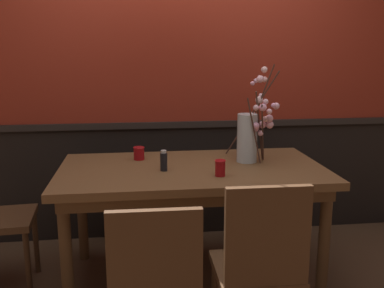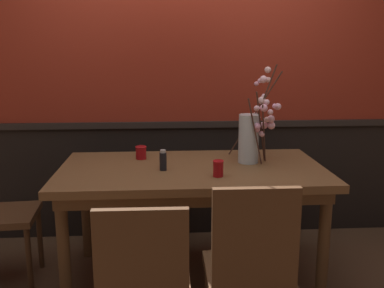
{
  "view_description": "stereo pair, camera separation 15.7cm",
  "coord_description": "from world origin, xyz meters",
  "px_view_note": "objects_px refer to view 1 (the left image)",
  "views": [
    {
      "loc": [
        -0.34,
        -2.68,
        1.52
      ],
      "look_at": [
        0.0,
        0.0,
        0.93
      ],
      "focal_mm": 40.53,
      "sensor_mm": 36.0,
      "label": 1
    },
    {
      "loc": [
        -0.18,
        -2.7,
        1.52
      ],
      "look_at": [
        0.0,
        0.0,
        0.93
      ],
      "focal_mm": 40.53,
      "sensor_mm": 36.0,
      "label": 2
    }
  ],
  "objects_px": {
    "candle_holder_nearer_center": "(139,153)",
    "condiment_bottle": "(164,161)",
    "chair_near_side_right": "(260,264)",
    "chair_far_side_left": "(148,168)",
    "candle_holder_nearer_edge": "(220,168)",
    "chair_near_side_left": "(155,277)",
    "dining_table": "(192,180)",
    "vase_with_blossoms": "(250,133)"
  },
  "relations": [
    {
      "from": "candle_holder_nearer_center",
      "to": "condiment_bottle",
      "type": "bearing_deg",
      "value": -63.12
    },
    {
      "from": "dining_table",
      "to": "condiment_bottle",
      "type": "distance_m",
      "value": 0.25
    },
    {
      "from": "candle_holder_nearer_center",
      "to": "chair_near_side_right",
      "type": "bearing_deg",
      "value": -63.4
    },
    {
      "from": "chair_far_side_left",
      "to": "condiment_bottle",
      "type": "distance_m",
      "value": 1.0
    },
    {
      "from": "candle_holder_nearer_edge",
      "to": "chair_far_side_left",
      "type": "bearing_deg",
      "value": 110.15
    },
    {
      "from": "chair_near_side_right",
      "to": "condiment_bottle",
      "type": "xyz_separation_m",
      "value": [
        -0.4,
        0.8,
        0.31
      ]
    },
    {
      "from": "candle_holder_nearer_center",
      "to": "candle_holder_nearer_edge",
      "type": "relative_size",
      "value": 0.91
    },
    {
      "from": "chair_near_side_right",
      "to": "vase_with_blossoms",
      "type": "bearing_deg",
      "value": 78.57
    },
    {
      "from": "condiment_bottle",
      "to": "chair_far_side_left",
      "type": "bearing_deg",
      "value": 94.77
    },
    {
      "from": "candle_holder_nearer_center",
      "to": "condiment_bottle",
      "type": "xyz_separation_m",
      "value": [
        0.15,
        -0.3,
        0.02
      ]
    },
    {
      "from": "condiment_bottle",
      "to": "candle_holder_nearer_edge",
      "type": "bearing_deg",
      "value": -26.05
    },
    {
      "from": "chair_near_side_left",
      "to": "vase_with_blossoms",
      "type": "distance_m",
      "value": 1.28
    },
    {
      "from": "chair_near_side_right",
      "to": "chair_near_side_left",
      "type": "relative_size",
      "value": 1.09
    },
    {
      "from": "chair_far_side_left",
      "to": "vase_with_blossoms",
      "type": "xyz_separation_m",
      "value": [
        0.67,
        -0.78,
        0.43
      ]
    },
    {
      "from": "dining_table",
      "to": "vase_with_blossoms",
      "type": "height_order",
      "value": "vase_with_blossoms"
    },
    {
      "from": "chair_far_side_left",
      "to": "candle_holder_nearer_center",
      "type": "relative_size",
      "value": 10.73
    },
    {
      "from": "chair_near_side_left",
      "to": "vase_with_blossoms",
      "type": "height_order",
      "value": "vase_with_blossoms"
    },
    {
      "from": "vase_with_blossoms",
      "to": "condiment_bottle",
      "type": "bearing_deg",
      "value": -164.58
    },
    {
      "from": "chair_far_side_left",
      "to": "vase_with_blossoms",
      "type": "relative_size",
      "value": 1.48
    },
    {
      "from": "chair_near_side_right",
      "to": "chair_near_side_left",
      "type": "bearing_deg",
      "value": -179.91
    },
    {
      "from": "vase_with_blossoms",
      "to": "candle_holder_nearer_center",
      "type": "xyz_separation_m",
      "value": [
        -0.75,
        0.14,
        -0.15
      ]
    },
    {
      "from": "condiment_bottle",
      "to": "chair_near_side_right",
      "type": "bearing_deg",
      "value": -63.51
    },
    {
      "from": "candle_holder_nearer_center",
      "to": "vase_with_blossoms",
      "type": "bearing_deg",
      "value": -10.36
    },
    {
      "from": "chair_far_side_left",
      "to": "vase_with_blossoms",
      "type": "distance_m",
      "value": 1.12
    },
    {
      "from": "candle_holder_nearer_edge",
      "to": "condiment_bottle",
      "type": "xyz_separation_m",
      "value": [
        -0.33,
        0.16,
        0.01
      ]
    },
    {
      "from": "dining_table",
      "to": "candle_holder_nearer_center",
      "type": "xyz_separation_m",
      "value": [
        -0.34,
        0.23,
        0.13
      ]
    },
    {
      "from": "candle_holder_nearer_edge",
      "to": "vase_with_blossoms",
      "type": "bearing_deg",
      "value": 50.61
    },
    {
      "from": "chair_near_side_right",
      "to": "candle_holder_nearer_edge",
      "type": "xyz_separation_m",
      "value": [
        -0.07,
        0.64,
        0.3
      ]
    },
    {
      "from": "candle_holder_nearer_edge",
      "to": "condiment_bottle",
      "type": "bearing_deg",
      "value": 153.95
    },
    {
      "from": "vase_with_blossoms",
      "to": "dining_table",
      "type": "bearing_deg",
      "value": -166.79
    },
    {
      "from": "chair_near_side_left",
      "to": "condiment_bottle",
      "type": "height_order",
      "value": "condiment_bottle"
    },
    {
      "from": "dining_table",
      "to": "chair_near_side_left",
      "type": "relative_size",
      "value": 1.95
    },
    {
      "from": "vase_with_blossoms",
      "to": "candle_holder_nearer_edge",
      "type": "height_order",
      "value": "vase_with_blossoms"
    },
    {
      "from": "candle_holder_nearer_center",
      "to": "candle_holder_nearer_edge",
      "type": "xyz_separation_m",
      "value": [
        0.48,
        -0.46,
        0.0
      ]
    },
    {
      "from": "candle_holder_nearer_center",
      "to": "condiment_bottle",
      "type": "distance_m",
      "value": 0.34
    },
    {
      "from": "chair_near_side_right",
      "to": "chair_near_side_left",
      "type": "xyz_separation_m",
      "value": [
        -0.49,
        -0.0,
        -0.03
      ]
    },
    {
      "from": "chair_near_side_right",
      "to": "condiment_bottle",
      "type": "height_order",
      "value": "chair_near_side_right"
    },
    {
      "from": "dining_table",
      "to": "chair_near_side_left",
      "type": "height_order",
      "value": "chair_near_side_left"
    },
    {
      "from": "chair_far_side_left",
      "to": "candle_holder_nearer_center",
      "type": "bearing_deg",
      "value": -96.41
    },
    {
      "from": "vase_with_blossoms",
      "to": "candle_holder_nearer_center",
      "type": "height_order",
      "value": "vase_with_blossoms"
    },
    {
      "from": "chair_far_side_left",
      "to": "condiment_bottle",
      "type": "height_order",
      "value": "chair_far_side_left"
    },
    {
      "from": "dining_table",
      "to": "candle_holder_nearer_center",
      "type": "bearing_deg",
      "value": 145.6
    }
  ]
}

